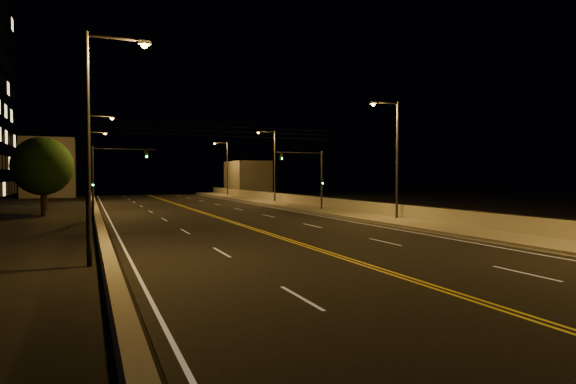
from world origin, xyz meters
name	(u,v)px	position (x,y,z in m)	size (l,w,h in m)	color
ground	(458,295)	(0.00, 0.00, 0.00)	(160.00, 160.00, 0.00)	black
road	(250,228)	(0.00, 20.00, 0.01)	(18.00, 120.00, 0.02)	black
sidewalk	(383,220)	(10.80, 20.00, 0.15)	(3.60, 120.00, 0.30)	gray
curb	(362,222)	(8.93, 20.00, 0.07)	(0.14, 120.00, 0.15)	gray
parapet_wall	(401,211)	(12.45, 20.00, 0.80)	(0.30, 120.00, 1.00)	#AFA791
jersey_barrier	(100,229)	(-9.56, 20.00, 0.37)	(0.45, 120.00, 0.73)	#AFA791
distant_building_right	(247,178)	(16.50, 71.66, 3.06)	(6.00, 10.00, 6.12)	slate
distant_building_left	(49,168)	(-16.00, 77.03, 4.84)	(8.00, 8.00, 9.68)	slate
parapet_rail	(401,204)	(12.45, 20.00, 1.33)	(0.06, 0.06, 120.00)	black
lane_markings	(250,228)	(0.00, 19.93, 0.02)	(17.32, 116.00, 0.00)	silver
streetlight_1	(394,153)	(11.52, 19.65, 5.33)	(2.55, 0.28, 9.24)	#2D2D33
streetlight_2	(273,162)	(11.52, 45.74, 5.33)	(2.55, 0.28, 9.24)	#2D2D33
streetlight_3	(226,165)	(11.52, 68.01, 5.33)	(2.55, 0.28, 9.24)	#2D2D33
streetlight_4	(95,132)	(-9.92, 9.31, 5.33)	(2.55, 0.28, 9.24)	#2D2D33
streetlight_5	(90,157)	(-9.92, 36.74, 5.33)	(2.55, 0.28, 9.24)	#2D2D33
streetlight_6	(89,162)	(-9.92, 54.79, 5.33)	(2.55, 0.28, 9.24)	#2D2D33
traffic_signal_right	(312,173)	(9.99, 30.93, 3.79)	(5.11, 0.31, 5.98)	#2D2D33
traffic_signal_left	(106,173)	(-8.79, 30.93, 3.79)	(5.11, 0.31, 5.98)	#2D2D33
overhead_wires	(215,131)	(0.00, 29.50, 7.40)	(22.00, 0.03, 0.83)	black
tree_0	(42,166)	(-13.88, 36.43, 4.40)	(5.16, 5.16, 6.99)	black
tree_1	(45,170)	(-14.28, 44.81, 4.20)	(4.91, 4.91, 6.66)	black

